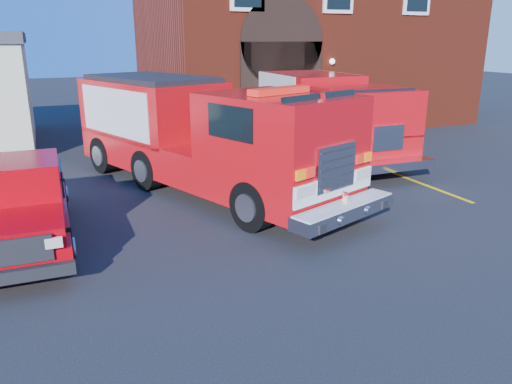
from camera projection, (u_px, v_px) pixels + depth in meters
name	position (u px, v px, depth m)	size (l,w,h in m)	color
ground	(235.00, 233.00, 11.03)	(100.00, 100.00, 0.00)	black
parking_stripe_near	(433.00, 188.00, 14.35)	(0.12, 3.00, 0.01)	yellow
parking_stripe_mid	(371.00, 165.00, 16.99)	(0.12, 3.00, 0.01)	yellow
parking_stripe_far	(326.00, 148.00, 19.62)	(0.12, 3.00, 0.01)	yellow
fire_station	(301.00, 36.00, 25.44)	(15.20, 10.20, 8.45)	maroon
fire_engine	(200.00, 134.00, 13.81)	(6.02, 10.30, 3.07)	black
pickup_truck	(16.00, 202.00, 10.37)	(2.11, 5.61, 1.82)	black
secondary_truck	(319.00, 111.00, 18.22)	(3.06, 8.96, 2.88)	black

